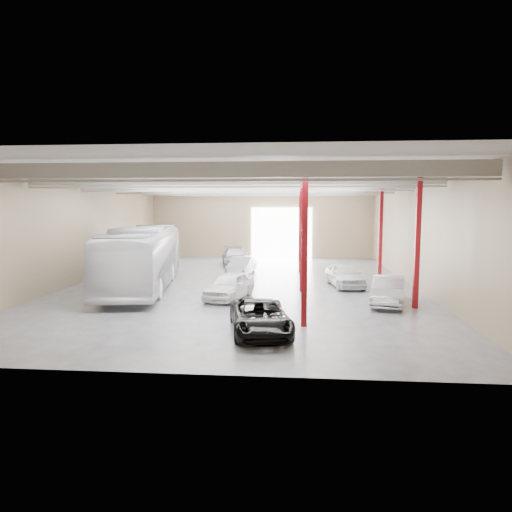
# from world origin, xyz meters

# --- Properties ---
(depot_shell) EXTENTS (22.12, 32.12, 7.06)m
(depot_shell) POSITION_xyz_m (0.13, 0.48, 4.98)
(depot_shell) COLOR #46454A
(depot_shell) RESTS_ON ground
(coach_bus) EXTENTS (5.45, 14.28, 3.88)m
(coach_bus) POSITION_xyz_m (-6.19, -1.61, 1.94)
(coach_bus) COLOR silver
(coach_bus) RESTS_ON ground
(black_sedan) EXTENTS (3.16, 5.27, 1.37)m
(black_sedan) POSITION_xyz_m (2.00, -11.27, 0.68)
(black_sedan) COLOR black
(black_sedan) RESTS_ON ground
(car_row_a) EXTENTS (2.79, 4.63, 1.48)m
(car_row_a) POSITION_xyz_m (-0.25, -4.45, 0.74)
(car_row_a) COLOR white
(car_row_a) RESTS_ON ground
(car_row_b) EXTENTS (1.96, 4.33, 1.38)m
(car_row_b) POSITION_xyz_m (-0.64, 4.50, 0.69)
(car_row_b) COLOR #A0A0A5
(car_row_b) RESTS_ON ground
(car_row_c) EXTENTS (3.15, 5.59, 1.53)m
(car_row_c) POSITION_xyz_m (-1.82, 9.70, 0.76)
(car_row_c) COLOR gray
(car_row_c) RESTS_ON ground
(car_right_near) EXTENTS (2.61, 4.76, 1.49)m
(car_right_near) POSITION_xyz_m (8.30, -5.23, 0.74)
(car_right_near) COLOR silver
(car_right_near) RESTS_ON ground
(car_right_far) EXTENTS (2.53, 4.72, 1.52)m
(car_right_far) POSITION_xyz_m (6.59, 0.00, 0.76)
(car_right_far) COLOR silver
(car_right_far) RESTS_ON ground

